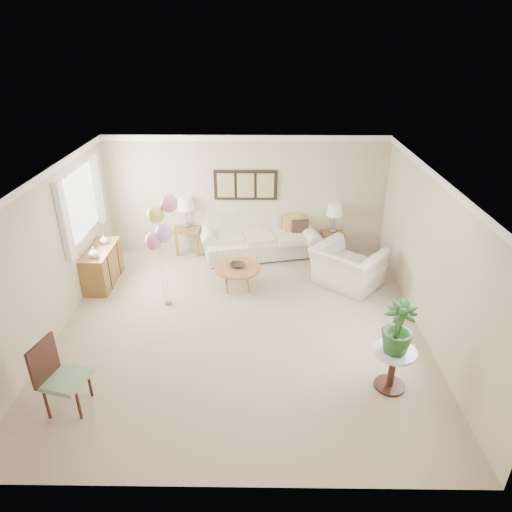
# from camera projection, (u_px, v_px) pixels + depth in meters

# --- Properties ---
(ground_plane) EXTENTS (6.00, 6.00, 0.00)m
(ground_plane) POSITION_uv_depth(u_px,v_px,m) (241.00, 327.00, 7.69)
(ground_plane) COLOR tan
(room_shell) EXTENTS (6.04, 6.04, 2.60)m
(room_shell) POSITION_uv_depth(u_px,v_px,m) (232.00, 237.00, 7.05)
(room_shell) COLOR #BAAC93
(room_shell) RESTS_ON ground
(wall_art_triptych) EXTENTS (1.35, 0.06, 0.65)m
(wall_art_triptych) POSITION_uv_depth(u_px,v_px,m) (246.00, 185.00, 9.66)
(wall_art_triptych) COLOR black
(wall_art_triptych) RESTS_ON ground
(sofa) EXTENTS (2.79, 1.47, 0.95)m
(sofa) POSITION_uv_depth(u_px,v_px,m) (259.00, 238.00, 10.06)
(sofa) COLOR silver
(sofa) RESTS_ON ground
(end_table_left) EXTENTS (0.57, 0.52, 0.62)m
(end_table_left) POSITION_uv_depth(u_px,v_px,m) (188.00, 231.00, 10.08)
(end_table_left) COLOR olive
(end_table_left) RESTS_ON ground
(end_table_right) EXTENTS (0.48, 0.44, 0.53)m
(end_table_right) POSITION_uv_depth(u_px,v_px,m) (333.00, 235.00, 10.04)
(end_table_right) COLOR olive
(end_table_right) RESTS_ON ground
(lamp_left) EXTENTS (0.38, 0.38, 0.66)m
(lamp_left) POSITION_uv_depth(u_px,v_px,m) (186.00, 205.00, 9.81)
(lamp_left) COLOR gray
(lamp_left) RESTS_ON end_table_left
(lamp_right) EXTENTS (0.37, 0.37, 0.65)m
(lamp_right) POSITION_uv_depth(u_px,v_px,m) (335.00, 210.00, 9.78)
(lamp_right) COLOR gray
(lamp_right) RESTS_ON end_table_right
(coffee_table) EXTENTS (0.88, 0.88, 0.45)m
(coffee_table) POSITION_uv_depth(u_px,v_px,m) (238.00, 269.00, 8.71)
(coffee_table) COLOR #9B5435
(coffee_table) RESTS_ON ground
(decor_bowl) EXTENTS (0.32, 0.32, 0.07)m
(decor_bowl) POSITION_uv_depth(u_px,v_px,m) (237.00, 265.00, 8.69)
(decor_bowl) COLOR black
(decor_bowl) RESTS_ON coffee_table
(armchair) EXTENTS (1.61, 1.60, 0.79)m
(armchair) POSITION_uv_depth(u_px,v_px,m) (347.00, 267.00, 8.82)
(armchair) COLOR silver
(armchair) RESTS_ON ground
(side_table) EXTENTS (0.58, 0.58, 0.63)m
(side_table) POSITION_uv_depth(u_px,v_px,m) (394.00, 360.00, 6.21)
(side_table) COLOR silver
(side_table) RESTS_ON ground
(potted_plant) EXTENTS (0.54, 0.54, 0.75)m
(potted_plant) POSITION_uv_depth(u_px,v_px,m) (398.00, 328.00, 5.96)
(potted_plant) COLOR #1F471D
(potted_plant) RESTS_ON side_table
(accent_chair) EXTENTS (0.62, 0.62, 1.04)m
(accent_chair) POSITION_uv_depth(u_px,v_px,m) (58.00, 375.00, 5.84)
(accent_chair) COLOR gray
(accent_chair) RESTS_ON ground
(credenza) EXTENTS (0.46, 1.20, 0.74)m
(credenza) POSITION_uv_depth(u_px,v_px,m) (103.00, 266.00, 8.90)
(credenza) COLOR olive
(credenza) RESTS_ON ground
(vase_white) EXTENTS (0.24, 0.24, 0.21)m
(vase_white) POSITION_uv_depth(u_px,v_px,m) (93.00, 252.00, 8.35)
(vase_white) COLOR silver
(vase_white) RESTS_ON credenza
(vase_sage) EXTENTS (0.22, 0.22, 0.18)m
(vase_sage) POSITION_uv_depth(u_px,v_px,m) (104.00, 239.00, 8.91)
(vase_sage) COLOR #B0B9A9
(vase_sage) RESTS_ON credenza
(balloon_cluster) EXTENTS (0.56, 0.50, 2.08)m
(balloon_cluster) POSITION_uv_depth(u_px,v_px,m) (161.00, 224.00, 7.65)
(balloon_cluster) COLOR gray
(balloon_cluster) RESTS_ON ground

